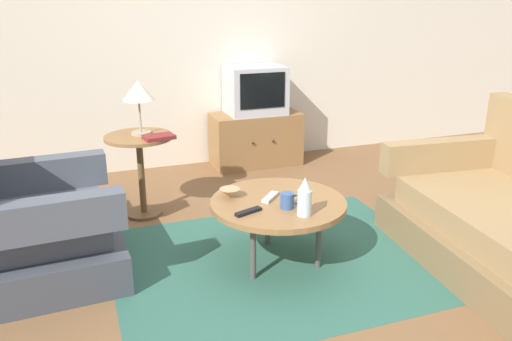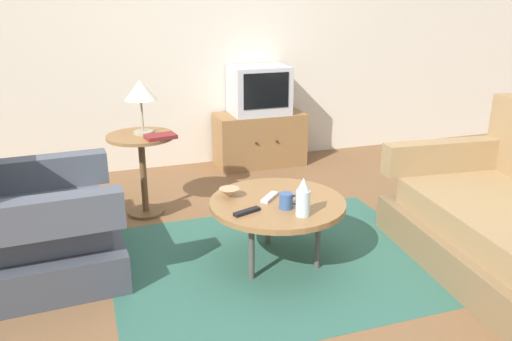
# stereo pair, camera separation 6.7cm
# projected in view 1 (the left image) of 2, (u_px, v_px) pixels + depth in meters

# --- Properties ---
(ground_plane) EXTENTS (16.00, 16.00, 0.00)m
(ground_plane) POSITION_uv_depth(u_px,v_px,m) (301.00, 267.00, 3.29)
(ground_plane) COLOR brown
(back_wall) EXTENTS (9.00, 0.12, 2.70)m
(back_wall) POSITION_uv_depth(u_px,v_px,m) (201.00, 27.00, 4.98)
(back_wall) COLOR beige
(back_wall) RESTS_ON ground
(area_rug) EXTENTS (2.08, 1.66, 0.00)m
(area_rug) POSITION_uv_depth(u_px,v_px,m) (277.00, 261.00, 3.37)
(area_rug) COLOR #2D5B4C
(area_rug) RESTS_ON ground
(armchair) EXTENTS (0.94, 0.97, 0.93)m
(armchair) POSITION_uv_depth(u_px,v_px,m) (31.00, 230.00, 3.09)
(armchair) COLOR #3E424B
(armchair) RESTS_ON ground
(coffee_table) EXTENTS (0.85, 0.85, 0.43)m
(coffee_table) POSITION_uv_depth(u_px,v_px,m) (278.00, 205.00, 3.24)
(coffee_table) COLOR olive
(coffee_table) RESTS_ON ground
(side_table) EXTENTS (0.51, 0.51, 0.64)m
(side_table) POSITION_uv_depth(u_px,v_px,m) (140.00, 158.00, 3.93)
(side_table) COLOR olive
(side_table) RESTS_ON ground
(tv_stand) EXTENTS (0.88, 0.43, 0.53)m
(tv_stand) POSITION_uv_depth(u_px,v_px,m) (256.00, 139.00, 5.20)
(tv_stand) COLOR olive
(tv_stand) RESTS_ON ground
(television) EXTENTS (0.56, 0.42, 0.46)m
(television) POSITION_uv_depth(u_px,v_px,m) (255.00, 90.00, 5.06)
(television) COLOR #B7B7BC
(television) RESTS_ON tv_stand
(table_lamp) EXTENTS (0.24, 0.24, 0.41)m
(table_lamp) POSITION_uv_depth(u_px,v_px,m) (138.00, 93.00, 3.81)
(table_lamp) COLOR #9E937A
(table_lamp) RESTS_ON side_table
(vase) EXTENTS (0.08, 0.08, 0.23)m
(vase) POSITION_uv_depth(u_px,v_px,m) (305.00, 197.00, 2.98)
(vase) COLOR silver
(vase) RESTS_ON coffee_table
(mug) EXTENTS (0.13, 0.08, 0.10)m
(mug) POSITION_uv_depth(u_px,v_px,m) (288.00, 200.00, 3.10)
(mug) COLOR #335184
(mug) RESTS_ON coffee_table
(bowl) EXTENTS (0.13, 0.13, 0.06)m
(bowl) POSITION_uv_depth(u_px,v_px,m) (230.00, 193.00, 3.27)
(bowl) COLOR tan
(bowl) RESTS_ON coffee_table
(tv_remote_dark) EXTENTS (0.18, 0.10, 0.02)m
(tv_remote_dark) POSITION_uv_depth(u_px,v_px,m) (248.00, 212.00, 3.04)
(tv_remote_dark) COLOR black
(tv_remote_dark) RESTS_ON coffee_table
(tv_remote_silver) EXTENTS (0.16, 0.16, 0.02)m
(tv_remote_silver) POSITION_uv_depth(u_px,v_px,m) (270.00, 197.00, 3.26)
(tv_remote_silver) COLOR #B2B2B7
(tv_remote_silver) RESTS_ON coffee_table
(book) EXTENTS (0.24, 0.18, 0.03)m
(book) POSITION_uv_depth(u_px,v_px,m) (159.00, 137.00, 3.78)
(book) COLOR maroon
(book) RESTS_ON side_table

